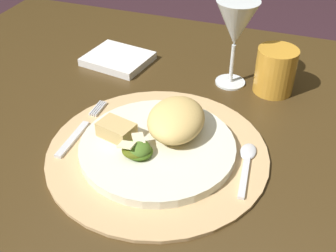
# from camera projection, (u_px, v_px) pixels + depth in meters

# --- Properties ---
(dining_table) EXTENTS (1.37, 0.83, 0.74)m
(dining_table) POSITION_uv_depth(u_px,v_px,m) (215.00, 193.00, 0.86)
(dining_table) COLOR #412E16
(dining_table) RESTS_ON ground
(placemat) EXTENTS (0.36, 0.36, 0.01)m
(placemat) POSITION_uv_depth(u_px,v_px,m) (158.00, 152.00, 0.68)
(placemat) COLOR tan
(placemat) RESTS_ON dining_table
(dinner_plate) EXTENTS (0.25, 0.25, 0.01)m
(dinner_plate) POSITION_uv_depth(u_px,v_px,m) (157.00, 147.00, 0.67)
(dinner_plate) COLOR silver
(dinner_plate) RESTS_ON placemat
(pasta_serving) EXTENTS (0.10, 0.13, 0.05)m
(pasta_serving) POSITION_uv_depth(u_px,v_px,m) (176.00, 119.00, 0.68)
(pasta_serving) COLOR #E4BC6D
(pasta_serving) RESTS_ON dinner_plate
(salad_greens) EXTENTS (0.06, 0.05, 0.03)m
(salad_greens) POSITION_uv_depth(u_px,v_px,m) (138.00, 150.00, 0.64)
(salad_greens) COLOR #496F23
(salad_greens) RESTS_ON dinner_plate
(bread_piece) EXTENTS (0.07, 0.05, 0.02)m
(bread_piece) POSITION_uv_depth(u_px,v_px,m) (117.00, 130.00, 0.68)
(bread_piece) COLOR tan
(bread_piece) RESTS_ON dinner_plate
(fork) EXTENTS (0.02, 0.16, 0.00)m
(fork) POSITION_uv_depth(u_px,v_px,m) (80.00, 130.00, 0.72)
(fork) COLOR silver
(fork) RESTS_ON placemat
(spoon) EXTENTS (0.03, 0.12, 0.01)m
(spoon) POSITION_uv_depth(u_px,v_px,m) (247.00, 160.00, 0.65)
(spoon) COLOR silver
(spoon) RESTS_ON placemat
(napkin) EXTENTS (0.15, 0.13, 0.02)m
(napkin) POSITION_uv_depth(u_px,v_px,m) (118.00, 59.00, 0.92)
(napkin) COLOR silver
(napkin) RESTS_ON dining_table
(wine_glass) EXTENTS (0.08, 0.08, 0.17)m
(wine_glass) POSITION_uv_depth(u_px,v_px,m) (236.00, 25.00, 0.78)
(wine_glass) COLOR silver
(wine_glass) RESTS_ON dining_table
(amber_tumbler) EXTENTS (0.08, 0.08, 0.09)m
(amber_tumbler) POSITION_uv_depth(u_px,v_px,m) (275.00, 71.00, 0.80)
(amber_tumbler) COLOR gold
(amber_tumbler) RESTS_ON dining_table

